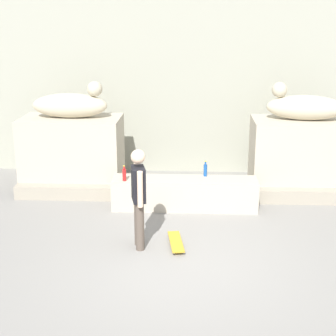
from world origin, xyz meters
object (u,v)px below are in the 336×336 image
(bottle_red, at_px, (124,174))
(skater, at_px, (139,195))
(statue_reclining_left, at_px, (71,104))
(bottle_blue, at_px, (205,170))
(skateboard, at_px, (176,242))
(statue_reclining_right, at_px, (304,106))

(bottle_red, bearing_deg, skater, -74.47)
(statue_reclining_left, distance_m, skater, 3.51)
(bottle_blue, bearing_deg, statue_reclining_left, 162.05)
(statue_reclining_left, height_order, bottle_blue, statue_reclining_left)
(statue_reclining_left, distance_m, bottle_blue, 3.18)
(skater, xyz_separation_m, bottle_red, (-0.45, 1.63, -0.19))
(bottle_blue, bearing_deg, skateboard, -105.09)
(skater, xyz_separation_m, bottle_blue, (1.12, 2.00, -0.19))
(statue_reclining_left, distance_m, skateboard, 4.07)
(skateboard, height_order, bottle_blue, bottle_blue)
(statue_reclining_right, xyz_separation_m, bottle_blue, (-2.03, -0.92, -1.12))
(bottle_blue, relative_size, bottle_red, 1.01)
(skateboard, distance_m, bottle_blue, 2.09)
(statue_reclining_right, bearing_deg, bottle_red, 26.90)
(statue_reclining_left, height_order, statue_reclining_right, same)
(statue_reclining_left, relative_size, skater, 0.96)
(skateboard, relative_size, bottle_blue, 2.66)
(statue_reclining_right, height_order, skater, statue_reclining_right)
(statue_reclining_left, bearing_deg, bottle_red, -44.97)
(skateboard, bearing_deg, statue_reclining_left, 30.88)
(statue_reclining_left, xyz_separation_m, skater, (1.72, -2.92, -0.93))
(statue_reclining_right, xyz_separation_m, skateboard, (-2.55, -2.84, -1.79))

